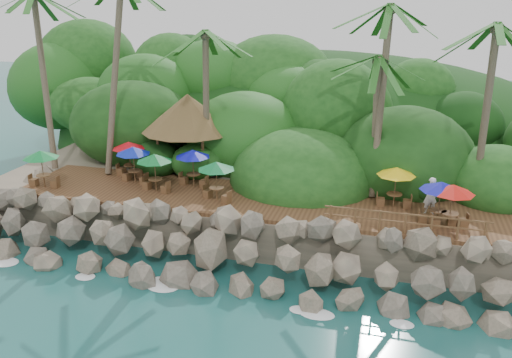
# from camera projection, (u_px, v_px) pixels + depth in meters

# --- Properties ---
(ground) EXTENTS (140.00, 140.00, 0.00)m
(ground) POSITION_uv_depth(u_px,v_px,m) (219.00, 297.00, 22.81)
(ground) COLOR #19514F
(ground) RESTS_ON ground
(land_base) EXTENTS (32.00, 25.20, 2.10)m
(land_base) POSITION_uv_depth(u_px,v_px,m) (294.00, 165.00, 37.03)
(land_base) COLOR gray
(land_base) RESTS_ON ground
(jungle_hill) EXTENTS (44.80, 28.00, 15.40)m
(jungle_hill) POSITION_uv_depth(u_px,v_px,m) (311.00, 151.00, 44.20)
(jungle_hill) COLOR #143811
(jungle_hill) RESTS_ON ground
(seawall) EXTENTS (29.00, 4.00, 2.30)m
(seawall) POSITION_uv_depth(u_px,v_px,m) (233.00, 253.00, 24.25)
(seawall) COLOR gray
(seawall) RESTS_ON ground
(terrace) EXTENTS (26.00, 5.00, 0.20)m
(terrace) POSITION_uv_depth(u_px,v_px,m) (256.00, 201.00, 27.55)
(terrace) COLOR brown
(terrace) RESTS_ON land_base
(jungle_foliage) EXTENTS (44.00, 16.00, 12.00)m
(jungle_foliage) POSITION_uv_depth(u_px,v_px,m) (291.00, 184.00, 36.46)
(jungle_foliage) COLOR #143811
(jungle_foliage) RESTS_ON ground
(foam_line) EXTENTS (25.20, 0.80, 0.06)m
(foam_line) POSITION_uv_depth(u_px,v_px,m) (221.00, 293.00, 23.07)
(foam_line) COLOR white
(foam_line) RESTS_ON ground
(palms) EXTENTS (30.51, 7.03, 12.20)m
(palms) POSITION_uv_depth(u_px,v_px,m) (256.00, 14.00, 27.02)
(palms) COLOR brown
(palms) RESTS_ON ground
(palapa) EXTENTS (5.59, 5.59, 4.60)m
(palapa) POSITION_uv_depth(u_px,v_px,m) (188.00, 113.00, 31.17)
(palapa) COLOR brown
(palapa) RESTS_ON ground
(dining_clusters) EXTENTS (23.17, 4.88, 2.09)m
(dining_clusters) POSITION_uv_depth(u_px,v_px,m) (229.00, 165.00, 27.28)
(dining_clusters) COLOR brown
(dining_clusters) RESTS_ON terrace
(railing) EXTENTS (7.20, 0.10, 1.00)m
(railing) POSITION_uv_depth(u_px,v_px,m) (406.00, 221.00, 23.29)
(railing) COLOR brown
(railing) RESTS_ON terrace
(waiter) EXTENTS (0.80, 0.66, 1.88)m
(waiter) POSITION_uv_depth(u_px,v_px,m) (430.00, 196.00, 25.31)
(waiter) COLOR silver
(waiter) RESTS_ON terrace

